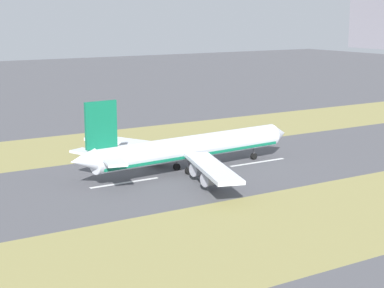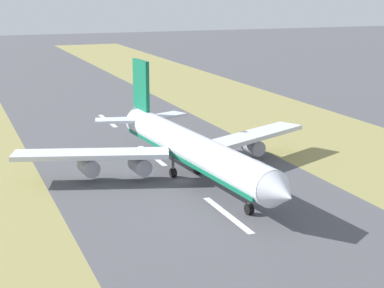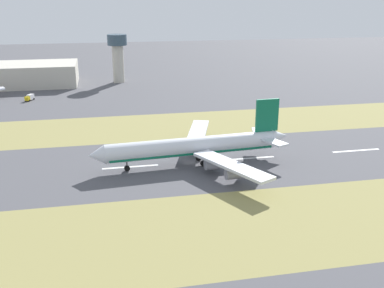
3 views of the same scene
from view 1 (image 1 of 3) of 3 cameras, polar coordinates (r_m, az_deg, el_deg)
ground_plane at (r=163.96m, az=0.34°, el=-2.49°), size 800.00×800.00×0.00m
grass_median_west at (r=202.47m, az=-6.49°, el=0.17°), size 40.00×600.00×0.01m
grass_median_east at (r=129.69m, az=11.10°, el=-6.58°), size 40.00×600.00×0.01m
centreline_dash_mid at (r=154.49m, az=-5.99°, el=-3.44°), size 1.20×18.00×0.01m
centreline_dash_far at (r=175.11m, az=5.85°, el=-1.63°), size 1.20×18.00×0.01m
airplane_main_jet at (r=162.80m, az=-0.54°, el=-0.42°), size 63.94×67.22×20.20m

